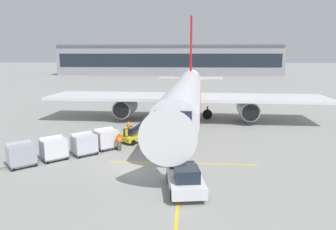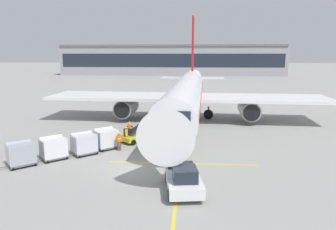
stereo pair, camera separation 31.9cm
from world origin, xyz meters
The scene contains 17 objects.
ground_plane centered at (0.00, 0.00, 0.00)m, with size 600.00×600.00×0.00m, color gray.
parked_airplane centered at (4.01, 18.46, 3.57)m, with size 36.43×46.56×15.35m.
belt_loader centered at (-0.58, 7.81, 0.83)m, with size 4.43×4.95×2.76m.
baggage_cart_lead centered at (-3.22, 4.93, 1.00)m, with size 2.55×2.53×1.91m.
baggage_cart_second centered at (-4.69, 3.12, 1.00)m, with size 2.55×2.53×1.91m.
baggage_cart_third centered at (-6.79, 1.64, 1.00)m, with size 2.55×2.53×1.91m.
baggage_cart_fourth centered at (-8.64, -0.09, 1.00)m, with size 2.55×2.53×1.91m.
pushback_tug centered at (4.19, -3.86, 0.83)m, with size 2.71×4.66×1.83m.
ground_crew_by_loader centered at (-1.64, 6.61, 1.00)m, with size 0.29×0.57×1.74m.
ground_crew_by_carts centered at (-1.85, 4.40, 1.00)m, with size 0.53×0.37×1.74m.
ground_crew_marshaller centered at (-3.88, 5.41, 1.00)m, with size 0.43×0.44×1.74m.
safety_cone_engine_keepout centered at (-0.31, 16.52, 0.36)m, with size 0.65×0.65×0.74m.
safety_cone_wingtip centered at (-2.82, 14.03, 0.37)m, with size 0.68×0.68×0.76m.
safety_cone_nose_mark centered at (-0.57, 16.07, 0.32)m, with size 0.57×0.57×0.65m.
apron_guidance_line_lead_in centered at (3.78, 17.61, 0.00)m, with size 0.20×110.00×0.01m.
apron_guidance_line_stop_bar centered at (3.98, 1.36, 0.00)m, with size 12.00×0.20×0.01m.
terminal_building centered at (-3.62, 113.87, 6.15)m, with size 91.35×19.91×12.41m.
Camera 1 is at (4.31, -22.90, 8.66)m, focal length 33.82 mm.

